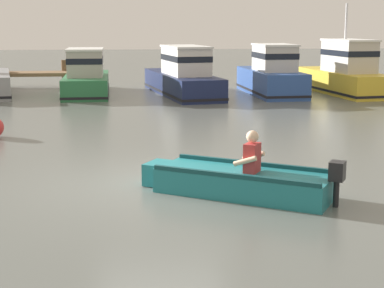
{
  "coord_description": "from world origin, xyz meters",
  "views": [
    {
      "loc": [
        -0.58,
        -11.23,
        3.04
      ],
      "look_at": [
        0.72,
        1.06,
        0.55
      ],
      "focal_mm": 56.5,
      "sensor_mm": 36.0,
      "label": 1
    }
  ],
  "objects_px": {
    "moored_boat_green": "(86,77)",
    "moored_boat_navy": "(183,77)",
    "moored_boat_blue": "(272,76)",
    "rowboat_with_person": "(240,181)",
    "moored_boat_yellow": "(344,73)"
  },
  "relations": [
    {
      "from": "rowboat_with_person",
      "to": "moored_boat_yellow",
      "type": "xyz_separation_m",
      "value": [
        7.41,
        15.22,
        0.61
      ]
    },
    {
      "from": "rowboat_with_person",
      "to": "moored_boat_yellow",
      "type": "relative_size",
      "value": 0.54
    },
    {
      "from": "moored_boat_green",
      "to": "moored_boat_yellow",
      "type": "height_order",
      "value": "moored_boat_yellow"
    },
    {
      "from": "moored_boat_yellow",
      "to": "moored_boat_green",
      "type": "bearing_deg",
      "value": 176.14
    },
    {
      "from": "moored_boat_green",
      "to": "moored_boat_navy",
      "type": "relative_size",
      "value": 0.81
    },
    {
      "from": "rowboat_with_person",
      "to": "moored_boat_yellow",
      "type": "bearing_deg",
      "value": 64.02
    },
    {
      "from": "rowboat_with_person",
      "to": "moored_boat_navy",
      "type": "xyz_separation_m",
      "value": [
        0.38,
        15.34,
        0.52
      ]
    },
    {
      "from": "moored_boat_navy",
      "to": "moored_boat_blue",
      "type": "relative_size",
      "value": 1.31
    },
    {
      "from": "moored_boat_navy",
      "to": "moored_boat_blue",
      "type": "distance_m",
      "value": 3.81
    },
    {
      "from": "moored_boat_blue",
      "to": "moored_boat_navy",
      "type": "bearing_deg",
      "value": 176.61
    },
    {
      "from": "moored_boat_green",
      "to": "moored_boat_yellow",
      "type": "xyz_separation_m",
      "value": [
        11.15,
        -0.75,
        0.14
      ]
    },
    {
      "from": "rowboat_with_person",
      "to": "moored_boat_yellow",
      "type": "distance_m",
      "value": 16.94
    },
    {
      "from": "moored_boat_green",
      "to": "moored_boat_navy",
      "type": "bearing_deg",
      "value": -8.71
    },
    {
      "from": "rowboat_with_person",
      "to": "moored_boat_blue",
      "type": "bearing_deg",
      "value": 74.54
    },
    {
      "from": "rowboat_with_person",
      "to": "moored_boat_navy",
      "type": "height_order",
      "value": "moored_boat_navy"
    }
  ]
}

